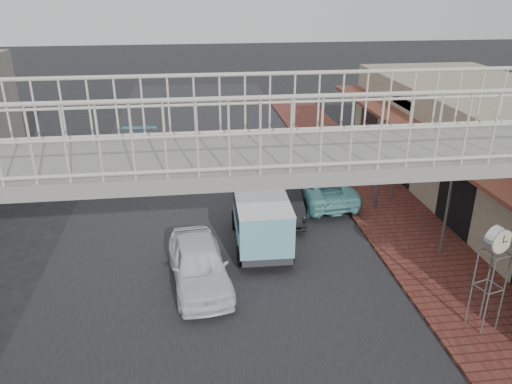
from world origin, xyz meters
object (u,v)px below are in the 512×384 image
object	(u,v)px
white_hatchback	(199,264)
angkot_van	(261,214)
arrow_sign	(405,141)
angkot_curb	(318,185)
street_clock	(497,245)
dark_sedan	(280,195)
motorcycle_near	(340,162)
motorcycle_far	(334,168)
angkot_far	(133,154)

from	to	relation	value
white_hatchback	angkot_van	world-z (taller)	angkot_van
angkot_van	arrow_sign	bearing A→B (deg)	21.10
angkot_curb	street_clock	xyz separation A→B (m)	(1.99, -8.22, 1.72)
white_hatchback	dark_sedan	size ratio (longest dim) A/B	0.91
angkot_van	street_clock	distance (m)	6.83
angkot_van	arrow_sign	xyz separation A→B (m)	(5.32, 1.89, 1.59)
dark_sedan	motorcycle_near	size ratio (longest dim) A/B	2.21
angkot_curb	street_clock	bearing A→B (deg)	98.49
angkot_curb	angkot_van	xyz separation A→B (m)	(-2.70, -3.41, 0.52)
motorcycle_far	dark_sedan	bearing A→B (deg)	160.75
angkot_van	angkot_curb	bearing A→B (deg)	53.16
angkot_far	motorcycle_near	bearing A→B (deg)	-8.34
white_hatchback	angkot_van	size ratio (longest dim) A/B	1.02
white_hatchback	street_clock	xyz separation A→B (m)	(6.69, -2.89, 1.68)
motorcycle_far	arrow_sign	world-z (taller)	arrow_sign
angkot_van	motorcycle_near	distance (m)	7.30
white_hatchback	street_clock	bearing A→B (deg)	-29.86
angkot_van	motorcycle_near	xyz separation A→B (m)	(4.29, 5.88, -0.54)
dark_sedan	angkot_curb	size ratio (longest dim) A/B	0.94
white_hatchback	arrow_sign	size ratio (longest dim) A/B	1.15
white_hatchback	angkot_curb	size ratio (longest dim) A/B	0.86
dark_sedan	angkot_van	bearing A→B (deg)	-108.52
angkot_van	arrow_sign	size ratio (longest dim) A/B	1.13
angkot_curb	angkot_far	bearing A→B (deg)	-36.03
white_hatchback	angkot_far	world-z (taller)	angkot_far
motorcycle_near	angkot_far	bearing A→B (deg)	100.57
angkot_curb	motorcycle_near	size ratio (longest dim) A/B	2.34
dark_sedan	angkot_far	world-z (taller)	angkot_far
dark_sedan	motorcycle_near	bearing A→B (deg)	50.98
white_hatchback	angkot_curb	bearing A→B (deg)	42.07
angkot_van	motorcycle_near	size ratio (longest dim) A/B	1.97
white_hatchback	motorcycle_near	world-z (taller)	white_hatchback
angkot_van	motorcycle_far	xyz separation A→B (m)	(3.80, 4.99, -0.46)
angkot_curb	angkot_far	distance (m)	8.60
motorcycle_far	white_hatchback	bearing A→B (deg)	168.06
white_hatchback	arrow_sign	bearing A→B (deg)	20.97
motorcycle_near	motorcycle_far	bearing A→B (deg)	174.08
motorcycle_far	angkot_van	bearing A→B (deg)	170.77
dark_sedan	street_clock	bearing A→B (deg)	-58.72
angkot_curb	street_clock	size ratio (longest dim) A/B	1.62
angkot_van	motorcycle_near	world-z (taller)	angkot_van
white_hatchback	arrow_sign	world-z (taller)	arrow_sign
angkot_curb	motorcycle_far	size ratio (longest dim) A/B	2.33
white_hatchback	angkot_curb	distance (m)	7.10
white_hatchback	angkot_curb	world-z (taller)	white_hatchback
angkot_curb	street_clock	distance (m)	8.63
dark_sedan	arrow_sign	distance (m)	4.79
dark_sedan	street_clock	distance (m)	8.28
street_clock	angkot_curb	bearing A→B (deg)	87.45
dark_sedan	motorcycle_far	world-z (taller)	dark_sedan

